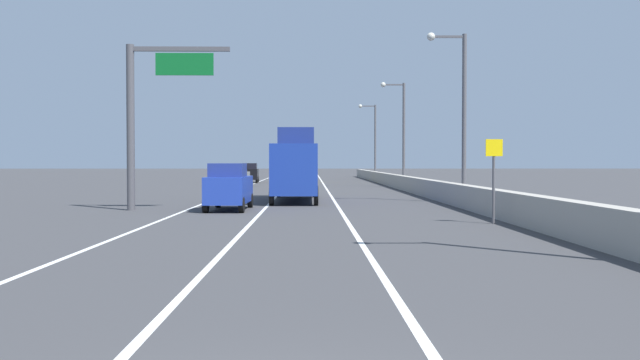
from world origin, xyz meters
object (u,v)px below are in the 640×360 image
(car_black_3, at_px, (249,173))
(lamp_post_right_third, at_px, (401,126))
(car_yellow_0, at_px, (301,172))
(speed_advisory_sign, at_px, (494,174))
(car_silver_4, at_px, (304,171))
(car_blue_1, at_px, (229,187))
(box_truck, at_px, (295,167))
(car_gray_2, at_px, (238,176))
(lamp_post_right_fourth, at_px, (373,136))
(overhead_sign_gantry, at_px, (147,106))
(lamp_post_right_second, at_px, (459,104))

(car_black_3, bearing_deg, lamp_post_right_third, -43.40)
(car_yellow_0, bearing_deg, speed_advisory_sign, -81.90)
(speed_advisory_sign, bearing_deg, car_silver_4, 96.09)
(car_blue_1, relative_size, box_truck, 0.46)
(car_blue_1, distance_m, car_gray_2, 31.42)
(car_yellow_0, xyz_separation_m, car_black_3, (-5.50, -2.71, -0.01))
(car_blue_1, height_order, box_truck, box_truck)
(lamp_post_right_fourth, height_order, car_blue_1, lamp_post_right_fourth)
(car_black_3, xyz_separation_m, car_silver_4, (5.72, 18.12, 0.01))
(lamp_post_right_third, height_order, car_gray_2, lamp_post_right_third)
(overhead_sign_gantry, bearing_deg, lamp_post_right_fourth, 73.92)
(lamp_post_right_second, height_order, car_gray_2, lamp_post_right_second)
(car_yellow_0, height_order, box_truck, box_truck)
(lamp_post_right_second, height_order, box_truck, lamp_post_right_second)
(lamp_post_right_second, relative_size, lamp_post_right_third, 1.00)
(car_yellow_0, xyz_separation_m, box_truck, (0.09, -37.24, 0.89))
(car_gray_2, relative_size, car_silver_4, 0.96)
(car_yellow_0, distance_m, car_blue_1, 45.00)
(car_yellow_0, height_order, car_black_3, car_yellow_0)
(lamp_post_right_second, distance_m, box_truck, 9.65)
(speed_advisory_sign, distance_m, lamp_post_right_fourth, 59.19)
(lamp_post_right_third, relative_size, car_silver_4, 2.04)
(lamp_post_right_third, height_order, car_blue_1, lamp_post_right_third)
(lamp_post_right_fourth, distance_m, car_yellow_0, 11.79)
(lamp_post_right_second, bearing_deg, car_blue_1, -154.78)
(car_silver_4, bearing_deg, speed_advisory_sign, -83.91)
(lamp_post_right_second, relative_size, car_gray_2, 2.13)
(lamp_post_right_second, xyz_separation_m, car_blue_1, (-11.66, -5.49, -4.22))
(overhead_sign_gantry, distance_m, speed_advisory_sign, 15.90)
(car_silver_4, bearing_deg, car_blue_1, -92.84)
(speed_advisory_sign, relative_size, car_gray_2, 0.70)
(lamp_post_right_third, height_order, car_yellow_0, lamp_post_right_third)
(car_gray_2, relative_size, car_black_3, 1.04)
(car_yellow_0, distance_m, car_black_3, 6.13)
(lamp_post_right_second, bearing_deg, car_black_3, 111.39)
(lamp_post_right_second, height_order, car_blue_1, lamp_post_right_second)
(car_blue_1, distance_m, car_silver_4, 60.40)
(speed_advisory_sign, relative_size, car_silver_4, 0.67)
(car_gray_2, height_order, car_black_3, car_black_3)
(speed_advisory_sign, distance_m, car_blue_1, 12.48)
(speed_advisory_sign, relative_size, car_yellow_0, 0.64)
(car_black_3, bearing_deg, car_silver_4, 72.49)
(car_blue_1, xyz_separation_m, car_gray_2, (-2.82, 31.30, -0.11))
(lamp_post_right_second, relative_size, box_truck, 0.93)
(lamp_post_right_second, bearing_deg, car_silver_4, 98.98)
(lamp_post_right_second, distance_m, car_blue_1, 13.56)
(overhead_sign_gantry, relative_size, box_truck, 0.76)
(lamp_post_right_fourth, xyz_separation_m, car_silver_4, (-8.28, 8.41, -4.24))
(lamp_post_right_fourth, height_order, car_gray_2, lamp_post_right_fourth)
(lamp_post_right_third, distance_m, car_black_3, 20.11)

